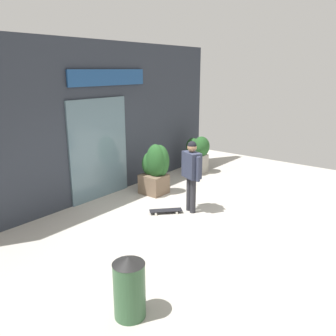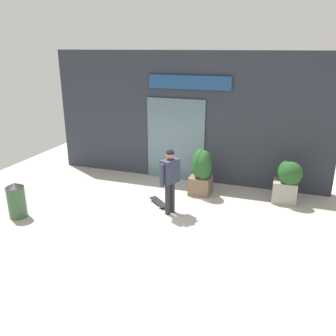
{
  "view_description": "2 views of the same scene",
  "coord_description": "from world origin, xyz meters",
  "px_view_note": "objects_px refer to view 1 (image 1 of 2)",
  "views": [
    {
      "loc": [
        -5.82,
        -3.87,
        3.14
      ],
      "look_at": [
        0.12,
        0.83,
        0.99
      ],
      "focal_mm": 37.44,
      "sensor_mm": 36.0,
      "label": 1
    },
    {
      "loc": [
        2.87,
        -7.07,
        3.9
      ],
      "look_at": [
        0.12,
        0.83,
        0.99
      ],
      "focal_mm": 37.49,
      "sensor_mm": 36.0,
      "label": 2
    }
  ],
  "objects_px": {
    "skateboard": "(166,210)",
    "planter_box_right": "(155,168)",
    "planter_box_left": "(197,154)",
    "trash_bin": "(129,287)",
    "skateboarder": "(192,169)"
  },
  "relations": [
    {
      "from": "skateboard",
      "to": "planter_box_right",
      "type": "distance_m",
      "value": 1.5
    },
    {
      "from": "planter_box_left",
      "to": "trash_bin",
      "type": "height_order",
      "value": "planter_box_left"
    },
    {
      "from": "skateboard",
      "to": "planter_box_right",
      "type": "height_order",
      "value": "planter_box_right"
    },
    {
      "from": "skateboard",
      "to": "planter_box_left",
      "type": "height_order",
      "value": "planter_box_left"
    },
    {
      "from": "trash_bin",
      "to": "planter_box_right",
      "type": "bearing_deg",
      "value": 36.26
    },
    {
      "from": "skateboarder",
      "to": "skateboard",
      "type": "bearing_deg",
      "value": -17.27
    },
    {
      "from": "skateboarder",
      "to": "skateboard",
      "type": "xyz_separation_m",
      "value": [
        -0.44,
        0.38,
        -0.94
      ]
    },
    {
      "from": "skateboarder",
      "to": "planter_box_left",
      "type": "bearing_deg",
      "value": -125.11
    },
    {
      "from": "trash_bin",
      "to": "skateboarder",
      "type": "bearing_deg",
      "value": 22.21
    },
    {
      "from": "skateboarder",
      "to": "skateboard",
      "type": "distance_m",
      "value": 1.1
    },
    {
      "from": "skateboarder",
      "to": "planter_box_right",
      "type": "height_order",
      "value": "skateboarder"
    },
    {
      "from": "skateboard",
      "to": "planter_box_right",
      "type": "xyz_separation_m",
      "value": [
        0.87,
        1.04,
        0.63
      ]
    },
    {
      "from": "planter_box_left",
      "to": "trash_bin",
      "type": "distance_m",
      "value": 6.75
    },
    {
      "from": "skateboard",
      "to": "planter_box_left",
      "type": "bearing_deg",
      "value": -115.58
    },
    {
      "from": "trash_bin",
      "to": "skateboard",
      "type": "bearing_deg",
      "value": 30.89
    }
  ]
}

